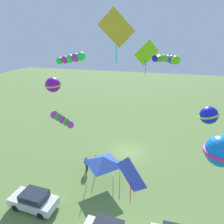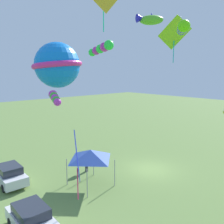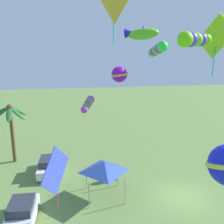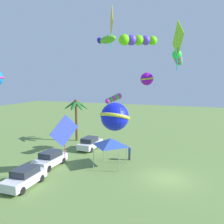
# 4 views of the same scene
# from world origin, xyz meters

# --- Properties ---
(ground_plane) EXTENTS (120.00, 120.00, 0.00)m
(ground_plane) POSITION_xyz_m (0.00, 0.00, 0.00)
(ground_plane) COLOR olive
(palm_tree_1) EXTENTS (3.63, 3.38, 5.94)m
(palm_tree_1) POSITION_xyz_m (8.90, 13.93, 4.58)
(palm_tree_1) COLOR brown
(palm_tree_1) RESTS_ON ground
(parked_car_0) EXTENTS (3.96, 1.86, 1.51)m
(parked_car_0) POSITION_xyz_m (5.74, 10.32, 0.75)
(parked_car_0) COLOR silver
(parked_car_0) RESTS_ON ground
(parked_car_1) EXTENTS (3.97, 1.86, 1.51)m
(parked_car_1) POSITION_xyz_m (-1.04, 11.52, 0.75)
(parked_car_1) COLOR silver
(parked_car_1) RESTS_ON ground
(parked_car_2) EXTENTS (3.93, 1.80, 1.51)m
(parked_car_2) POSITION_xyz_m (-5.60, 10.80, 0.75)
(parked_car_2) COLOR silver
(parked_car_2) RESTS_ON ground
(spectator_0) EXTENTS (0.51, 0.36, 1.59)m
(spectator_0) POSITION_xyz_m (3.52, 4.51, 0.81)
(spectator_0) COLOR #38383D
(spectator_0) RESTS_ON ground
(festival_tent) EXTENTS (2.86, 2.86, 2.85)m
(festival_tent) POSITION_xyz_m (1.20, 5.83, 2.47)
(festival_tent) COLOR #9E9EA3
(festival_tent) RESTS_ON ground
(kite_ball_0) EXTENTS (1.97, 1.99, 1.62)m
(kite_ball_0) POSITION_xyz_m (-7.77, 2.19, 6.57)
(kite_ball_0) COLOR #131EE5
(kite_diamond_1) EXTENTS (2.60, 1.26, 3.98)m
(kite_diamond_1) POSITION_xyz_m (0.16, 5.34, 13.80)
(kite_diamond_1) COLOR gold
(kite_tube_2) EXTENTS (2.51, 1.31, 1.09)m
(kite_tube_2) POSITION_xyz_m (4.67, 6.71, 6.59)
(kite_tube_2) COLOR #BF35BA
(kite_diamond_3) EXTENTS (2.49, 1.57, 4.05)m
(kite_diamond_3) POSITION_xyz_m (-1.99, 9.17, 3.97)
(kite_diamond_3) COLOR blue
(kite_diamond_4) EXTENTS (2.45, 1.05, 3.67)m
(kite_diamond_4) POSITION_xyz_m (-1.49, -0.59, 11.66)
(kite_diamond_4) COLOR #8ADA18
(kite_tube_5) EXTENTS (1.93, 2.43, 0.76)m
(kite_tube_5) POSITION_xyz_m (-3.81, 1.98, 11.41)
(kite_tube_5) COLOR #64EB0E
(kite_ball_6) EXTENTS (1.86, 1.87, 1.49)m
(kite_ball_6) POSITION_xyz_m (7.17, 3.54, 8.75)
(kite_ball_6) COLOR purple
(kite_fish_8) EXTENTS (1.36, 1.87, 0.76)m
(kite_fish_8) POSITION_xyz_m (-3.12, 4.50, 11.71)
(kite_fish_8) COLOR #57BC25
(kite_tube_9) EXTENTS (3.59, 0.98, 1.45)m
(kite_tube_9) POSITION_xyz_m (6.67, 0.07, 11.01)
(kite_tube_9) COLOR #24EB41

